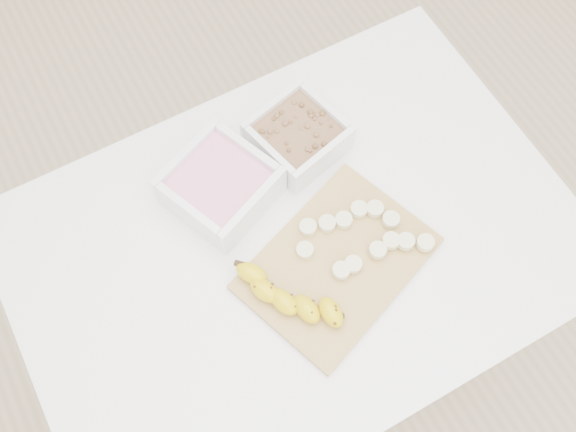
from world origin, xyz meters
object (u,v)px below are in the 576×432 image
table (295,261)px  banana (291,297)px  bowl_yogurt (220,186)px  bowl_granola (298,136)px  cutting_board (337,263)px

table → banana: (-0.06, -0.09, 0.13)m
bowl_yogurt → bowl_granola: bowl_yogurt is taller
bowl_yogurt → cutting_board: 0.25m
cutting_board → banana: bearing=-168.4°
table → bowl_yogurt: 0.22m
bowl_yogurt → cutting_board: (0.12, -0.22, -0.03)m
table → cutting_board: 0.13m
banana → bowl_yogurt: bearing=70.3°
banana → cutting_board: bearing=-11.1°
table → bowl_granola: size_ratio=5.44×
bowl_granola → cutting_board: 0.25m
bowl_granola → bowl_yogurt: bearing=-171.7°
table → bowl_yogurt: bowl_yogurt is taller
table → cutting_board: (0.04, -0.07, 0.10)m
bowl_granola → banana: 0.31m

